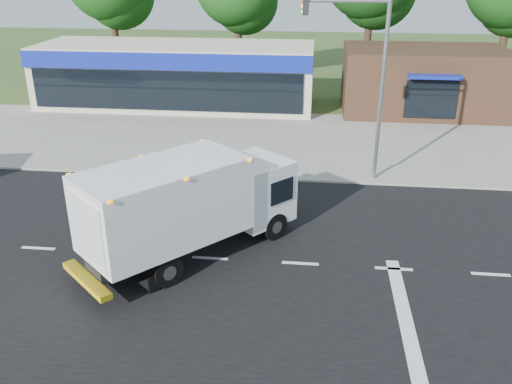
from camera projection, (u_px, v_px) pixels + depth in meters
The scene contains 10 objects.
ground at pixel (300, 264), 17.69m from camera, with size 120.00×120.00×0.00m, color #385123.
road_asphalt at pixel (300, 264), 17.69m from camera, with size 60.00×14.00×0.02m, color black.
sidewalk at pixel (307, 171), 25.14m from camera, with size 60.00×2.40×0.12m, color gray.
parking_apron at pixel (309, 135), 30.45m from camera, with size 60.00×9.00×0.02m, color gray.
lane_markings at pixel (343, 289), 16.32m from camera, with size 55.20×7.00×0.01m.
ems_box_truck at pixel (188, 202), 17.42m from camera, with size 6.95×7.31×3.42m.
emergency_worker at pixel (95, 241), 17.19m from camera, with size 0.76×0.66×1.87m.
retail_strip_mall at pixel (177, 75), 35.97m from camera, with size 18.00×6.20×4.00m.
brown_storefront at pixel (423, 80), 34.38m from camera, with size 10.00×6.70×4.00m.
traffic_signal_pole at pixel (368, 70), 22.41m from camera, with size 3.51×0.25×8.00m.
Camera 1 is at (0.26, -15.35, 9.22)m, focal length 38.00 mm.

